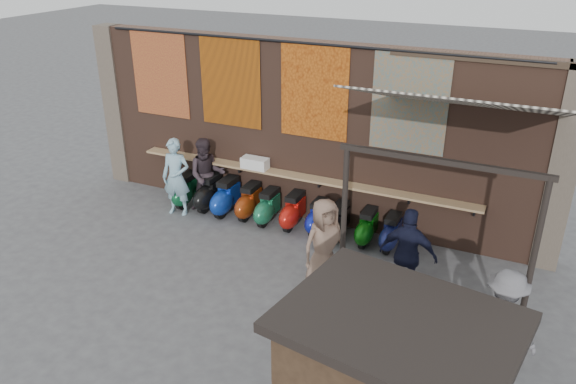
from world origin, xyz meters
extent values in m
plane|color=#474749|center=(0.00, 0.00, 0.00)|extent=(70.00, 70.00, 0.00)
cube|color=brown|center=(0.00, 2.70, 2.00)|extent=(10.00, 0.40, 4.00)
cube|color=#4C4238|center=(-5.20, 2.70, 2.00)|extent=(0.50, 0.50, 4.00)
cube|color=#4C4238|center=(5.20, 2.70, 2.00)|extent=(0.50, 0.50, 4.00)
cube|color=#9E7A51|center=(0.00, 2.33, 1.10)|extent=(8.00, 0.32, 0.05)
cube|color=white|center=(-1.04, 2.30, 1.25)|extent=(0.61, 0.29, 0.25)
cube|color=maroon|center=(-3.60, 2.48, 3.00)|extent=(1.50, 0.02, 2.00)
cube|color=orange|center=(-1.70, 2.48, 3.00)|extent=(1.50, 0.02, 2.00)
cube|color=#B85B17|center=(0.30, 2.48, 3.00)|extent=(1.50, 0.02, 2.00)
cube|color=#21657B|center=(2.30, 2.48, 3.00)|extent=(1.50, 0.02, 2.00)
cylinder|color=black|center=(0.00, 2.47, 3.98)|extent=(9.50, 0.06, 0.06)
imported|color=#88B3C5|center=(-2.68, 1.52, 0.91)|extent=(0.73, 0.54, 1.83)
imported|color=#31262C|center=(-2.16, 2.00, 0.88)|extent=(1.08, 1.02, 1.76)
imported|color=black|center=(2.97, 0.43, 0.87)|extent=(1.03, 0.44, 1.74)
imported|color=slate|center=(4.66, -0.77, 0.83)|extent=(1.24, 1.04, 1.67)
imported|color=#7E6150|center=(1.51, 0.13, 0.88)|extent=(0.97, 1.02, 1.76)
cube|color=black|center=(3.69, -3.43, 2.35)|extent=(2.64, 2.20, 0.12)
cube|color=gold|center=(3.83, -2.61, 1.66)|extent=(1.19, 0.24, 0.50)
cube|color=beige|center=(3.50, 0.90, 3.55)|extent=(3.20, 3.28, 0.97)
cube|color=#33261C|center=(3.50, 2.49, 3.95)|extent=(3.30, 0.08, 0.12)
cube|color=black|center=(3.50, -0.60, 3.08)|extent=(3.00, 0.08, 0.08)
cylinder|color=black|center=(2.10, -0.60, 1.55)|extent=(0.09, 0.09, 3.10)
cylinder|color=black|center=(4.90, -0.60, 1.55)|extent=(0.09, 0.09, 3.10)
camera|label=1|loc=(4.60, -8.14, 5.96)|focal=35.00mm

